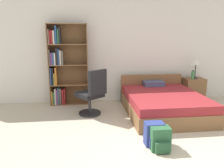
{
  "coord_description": "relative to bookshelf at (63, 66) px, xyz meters",
  "views": [
    {
      "loc": [
        -1.17,
        -2.4,
        1.71
      ],
      "look_at": [
        -0.64,
        1.98,
        0.72
      ],
      "focal_mm": 35.0,
      "sensor_mm": 36.0,
      "label": 1
    }
  ],
  "objects": [
    {
      "name": "backpack_blue",
      "position": [
        1.61,
        -2.33,
        -0.8
      ],
      "size": [
        0.29,
        0.27,
        0.37
      ],
      "color": "navy",
      "rests_on": "ground_plane"
    },
    {
      "name": "backpack_green",
      "position": [
        1.65,
        -2.49,
        -0.81
      ],
      "size": [
        0.29,
        0.28,
        0.36
      ],
      "color": "#2D603D",
      "rests_on": "ground_plane"
    },
    {
      "name": "bed",
      "position": [
        2.24,
        -0.9,
        -0.74
      ],
      "size": [
        1.59,
        2.0,
        0.71
      ],
      "color": "brown",
      "rests_on": "ground_plane"
    },
    {
      "name": "bookshelf",
      "position": [
        0.0,
        0.0,
        0.0
      ],
      "size": [
        0.94,
        0.28,
        1.98
      ],
      "color": "brown",
      "rests_on": "ground_plane"
    },
    {
      "name": "wall_back",
      "position": [
        1.73,
        0.22,
        0.32
      ],
      "size": [
        9.0,
        0.06,
        2.6
      ],
      "color": "white",
      "rests_on": "ground_plane"
    },
    {
      "name": "nightstand",
      "position": [
        3.39,
        -0.07,
        -0.68
      ],
      "size": [
        0.52,
        0.42,
        0.6
      ],
      "color": "brown",
      "rests_on": "ground_plane"
    },
    {
      "name": "office_chair",
      "position": [
        0.68,
        -0.88,
        -0.51
      ],
      "size": [
        0.7,
        0.72,
        1.02
      ],
      "color": "#232326",
      "rests_on": "ground_plane"
    },
    {
      "name": "water_bottle",
      "position": [
        3.29,
        -0.17,
        -0.27
      ],
      "size": [
        0.08,
        0.08,
        0.23
      ],
      "color": "#3F8C4C",
      "rests_on": "nightstand"
    },
    {
      "name": "table_lamp",
      "position": [
        3.39,
        -0.08,
        0.04
      ],
      "size": [
        0.24,
        0.24,
        0.53
      ],
      "color": "#333333",
      "rests_on": "nightstand"
    }
  ]
}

